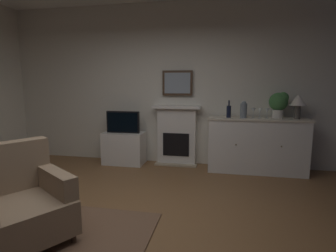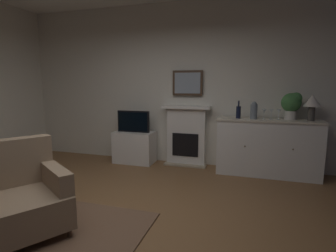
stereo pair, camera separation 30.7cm
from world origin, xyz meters
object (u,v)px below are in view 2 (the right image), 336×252
table_lamp (312,103)px  potted_plant_small (292,103)px  sideboard_cabinet (267,147)px  fireplace_unit (186,135)px  wine_bottle (238,112)px  tv_cabinet (134,147)px  framed_picture (188,83)px  vase_decorative (254,110)px  armchair (21,196)px  wine_glass_left (264,112)px  tv_set (133,122)px  wine_glass_right (279,112)px  wine_glass_center (271,112)px

table_lamp → potted_plant_small: 0.28m
sideboard_cabinet → potted_plant_small: size_ratio=3.77×
fireplace_unit → wine_bottle: size_ratio=3.79×
sideboard_cabinet → tv_cabinet: bearing=179.6°
framed_picture → sideboard_cabinet: (1.40, -0.22, -1.04)m
vase_decorative → armchair: size_ratio=0.26×
wine_glass_left → tv_set: bearing=179.5°
vase_decorative → potted_plant_small: size_ratio=0.65×
sideboard_cabinet → wine_glass_left: wine_glass_left is taller
wine_glass_right → vase_decorative: vase_decorative is taller
table_lamp → wine_glass_center: (-0.57, 0.00, -0.16)m
framed_picture → table_lamp: framed_picture is taller
tv_cabinet → sideboard_cabinet: bearing=-0.4°
framed_picture → potted_plant_small: size_ratio=1.28×
framed_picture → wine_glass_center: 1.51m
table_lamp → wine_glass_left: 0.70m
table_lamp → armchair: size_ratio=0.37×
vase_decorative → fireplace_unit: bearing=168.9°
vase_decorative → tv_cabinet: bearing=178.3°
wine_glass_left → wine_glass_center: bearing=14.8°
fireplace_unit → table_lamp: size_ratio=2.75×
wine_glass_left → framed_picture: bearing=169.2°
fireplace_unit → wine_bottle: 1.06m
fireplace_unit → framed_picture: (0.00, 0.05, 0.96)m
wine_glass_left → wine_glass_right: (0.22, 0.01, 0.00)m
vase_decorative → armchair: vase_decorative is taller
tv_cabinet → wine_bottle: bearing=-1.6°
fireplace_unit → table_lamp: bearing=-5.1°
wine_glass_center → potted_plant_small: bearing=8.4°
table_lamp → wine_glass_right: table_lamp is taller
fireplace_unit → wine_glass_center: 1.52m
wine_bottle → wine_glass_left: (0.40, 0.01, 0.01)m
sideboard_cabinet → tv_set: (-2.37, -0.01, 0.33)m
wine_glass_center → wine_glass_left: bearing=-165.2°
wine_glass_left → sideboard_cabinet: bearing=19.3°
fireplace_unit → tv_cabinet: 1.02m
fireplace_unit → wine_bottle: bearing=-13.2°
framed_picture → wine_glass_right: 1.62m
potted_plant_small → wine_glass_right: bearing=-162.4°
wine_glass_left → armchair: bearing=-133.3°
fireplace_unit → wine_glass_center: (1.43, -0.18, 0.50)m
tv_set → table_lamp: bearing=0.2°
framed_picture → tv_set: (-0.98, -0.23, -0.71)m
sideboard_cabinet → armchair: 3.54m
potted_plant_small → vase_decorative: bearing=-170.4°
wine_glass_right → wine_glass_left: bearing=-176.4°
framed_picture → tv_cabinet: size_ratio=0.73×
fireplace_unit → armchair: 2.93m
table_lamp → wine_glass_center: bearing=179.9°
wine_glass_left → armchair: wine_glass_left is taller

